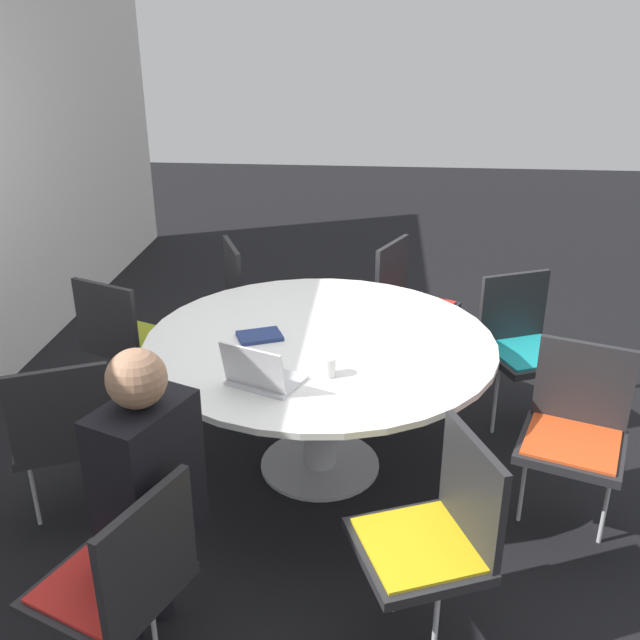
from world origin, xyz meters
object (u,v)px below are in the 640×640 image
chair_3 (523,339)px  chair_5 (253,294)px  chair_2 (576,425)px  chair_7 (65,427)px  chair_4 (409,297)px  spiral_notebook (260,336)px  laptop (261,375)px  chair_6 (125,334)px  person_0 (145,481)px  coffee_cup (328,367)px  chair_0 (122,577)px  chair_1 (436,530)px

chair_3 → chair_5: same height
chair_2 → chair_7: same height
chair_4 → spiral_notebook: bearing=-8.0°
laptop → chair_6: bearing=-21.7°
person_0 → spiral_notebook: person_0 is taller
chair_5 → coffee_cup: bearing=-0.6°
chair_4 → laptop: laptop is taller
person_0 → spiral_notebook: size_ratio=4.88×
chair_3 → chair_7: size_ratio=1.00×
chair_2 → chair_7: (-0.22, 2.25, 0.00)m
chair_7 → chair_2: bearing=-19.2°
chair_6 → spiral_notebook: bearing=-3.8°
chair_0 → chair_2: bearing=-35.0°
chair_1 → chair_4: (2.23, 0.04, 0.00)m
chair_2 → chair_3: bearing=-65.1°
chair_1 → laptop: 0.98m
chair_5 → spiral_notebook: 1.16m
chair_6 → laptop: size_ratio=2.39×
chair_0 → coffee_cup: (1.05, -0.58, 0.26)m
chair_1 → spiral_notebook: size_ratio=3.49×
chair_2 → coffee_cup: bearing=21.5°
chair_0 → laptop: 1.01m
chair_6 → coffee_cup: chair_6 is taller
chair_0 → chair_4: same height
chair_0 → spiral_notebook: 1.45m
chair_7 → chair_6: bearing=69.4°
chair_2 → chair_3: size_ratio=1.00×
spiral_notebook → coffee_cup: size_ratio=2.79×
chair_4 → chair_6: same height
chair_5 → person_0: bearing=-22.0°
chair_1 → coffee_cup: size_ratio=9.72×
chair_7 → chair_4: bearing=22.9°
chair_5 → spiral_notebook: chair_5 is taller
chair_0 → spiral_notebook: (1.41, -0.22, 0.22)m
laptop → coffee_cup: size_ratio=4.06×
chair_3 → chair_7: bearing=3.8°
chair_4 → spiral_notebook: 1.39m
coffee_cup → chair_1: bearing=-148.6°
chair_6 → laptop: laptop is taller
chair_5 → person_0: person_0 is taller
chair_3 → person_0: person_0 is taller
laptop → spiral_notebook: size_ratio=1.46×
chair_4 → coffee_cup: (-1.51, 0.40, 0.26)m
laptop → coffee_cup: (0.12, -0.27, -0.01)m
chair_2 → chair_5: (1.45, 1.70, 0.00)m
chair_1 → chair_2: 1.00m
chair_3 → person_0: size_ratio=0.72×
chair_3 → chair_2: bearing=71.4°
chair_0 → spiral_notebook: size_ratio=3.49×
spiral_notebook → person_0: bearing=169.9°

